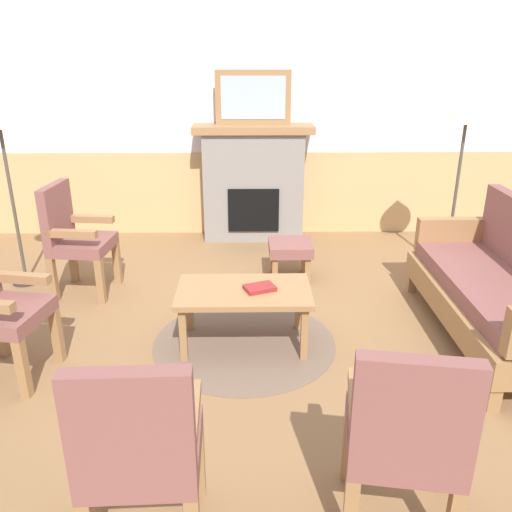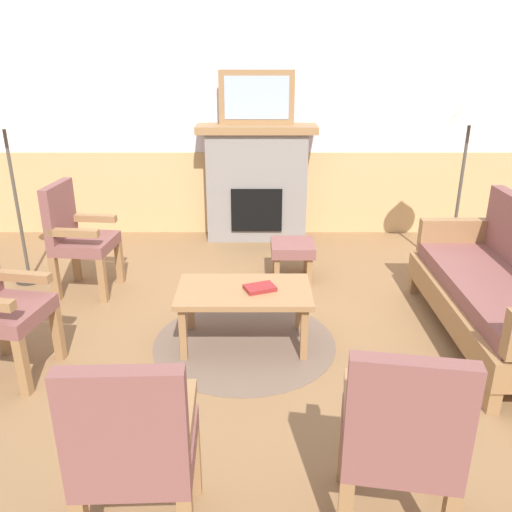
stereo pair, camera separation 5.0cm
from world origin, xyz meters
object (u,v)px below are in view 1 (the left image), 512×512
at_px(framed_picture, 253,98).
at_px(footstool, 290,250).
at_px(couch, 498,290).
at_px(coffee_table, 244,296).
at_px(floor_lamp_by_couch, 466,120).
at_px(armchair_near_fireplace, 74,235).
at_px(fireplace, 253,182).
at_px(book_on_table, 260,288).
at_px(armchair_front_center, 139,446).
at_px(armchair_front_left, 406,433).

distance_m(framed_picture, footstool, 1.76).
relative_size(couch, coffee_table, 1.88).
xyz_separation_m(couch, floor_lamp_by_couch, (0.13, 1.32, 1.05)).
distance_m(couch, floor_lamp_by_couch, 1.70).
xyz_separation_m(footstool, armchair_near_fireplace, (-1.91, -0.27, 0.25)).
relative_size(couch, armchair_near_fireplace, 1.84).
bearing_deg(fireplace, floor_lamp_by_couch, -27.75).
xyz_separation_m(book_on_table, armchair_front_center, (-0.53, -1.69, 0.08)).
relative_size(book_on_table, floor_lamp_by_couch, 0.13).
height_order(framed_picture, book_on_table, framed_picture).
xyz_separation_m(framed_picture, floor_lamp_by_couch, (1.89, -1.00, -0.11)).
relative_size(framed_picture, armchair_front_left, 0.82).
xyz_separation_m(book_on_table, footstool, (0.31, 1.20, -0.17)).
bearing_deg(framed_picture, footstool, -74.06).
bearing_deg(fireplace, footstool, -74.05).
bearing_deg(armchair_front_center, book_on_table, 72.76).
distance_m(fireplace, armchair_near_fireplace, 2.14).
height_order(coffee_table, footstool, coffee_table).
relative_size(framed_picture, footstool, 2.00).
height_order(armchair_front_left, armchair_front_center, same).
bearing_deg(footstool, framed_picture, 105.94).
bearing_deg(footstool, fireplace, 105.95).
distance_m(fireplace, armchair_front_left, 4.06).
bearing_deg(fireplace, couch, -52.74).
bearing_deg(book_on_table, armchair_front_left, -70.52).
bearing_deg(couch, armchair_front_center, -142.30).
height_order(footstool, armchair_front_center, armchair_front_center).
height_order(couch, book_on_table, couch).
bearing_deg(floor_lamp_by_couch, armchair_front_left, -113.23).
xyz_separation_m(couch, book_on_table, (-1.74, -0.06, 0.06)).
bearing_deg(coffee_table, footstool, 70.29).
height_order(coffee_table, floor_lamp_by_couch, floor_lamp_by_couch).
height_order(book_on_table, armchair_near_fireplace, armchair_near_fireplace).
xyz_separation_m(book_on_table, armchair_front_left, (0.58, -1.63, 0.08)).
relative_size(book_on_table, armchair_front_left, 0.22).
height_order(footstool, armchair_front_left, armchair_front_left).
bearing_deg(footstool, couch, -38.75).
relative_size(footstool, armchair_front_left, 0.41).
xyz_separation_m(framed_picture, coffee_table, (-0.09, -2.36, -1.17)).
bearing_deg(book_on_table, floor_lamp_by_couch, 36.43).
relative_size(fireplace, armchair_front_left, 1.33).
bearing_deg(coffee_table, framed_picture, 87.76).
bearing_deg(couch, framed_picture, 127.25).
relative_size(framed_picture, floor_lamp_by_couch, 0.48).
bearing_deg(couch, fireplace, 127.26).
xyz_separation_m(fireplace, couch, (1.76, -2.32, -0.26)).
bearing_deg(footstool, floor_lamp_by_couch, 6.45).
xyz_separation_m(couch, armchair_near_fireplace, (-3.34, 0.88, 0.14)).
bearing_deg(coffee_table, armchair_near_fireplace, 148.00).
relative_size(couch, floor_lamp_by_couch, 1.07).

